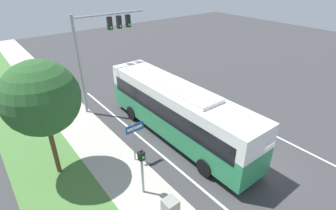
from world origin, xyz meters
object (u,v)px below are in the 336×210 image
at_px(pedestrian_signal, 142,166).
at_px(street_sign, 134,135).
at_px(utility_cabinet, 170,209).
at_px(signal_gantry, 100,41).
at_px(bus, 177,109).

height_order(pedestrian_signal, street_sign, pedestrian_signal).
height_order(street_sign, utility_cabinet, street_sign).
bearing_deg(street_sign, signal_gantry, 75.83).
height_order(bus, street_sign, bus).
distance_m(bus, signal_gantry, 7.61).
bearing_deg(signal_gantry, pedestrian_signal, -106.63).
xyz_separation_m(signal_gantry, street_sign, (-1.80, -7.13, -3.50)).
height_order(bus, utility_cabinet, bus).
bearing_deg(pedestrian_signal, street_sign, 66.33).
bearing_deg(utility_cabinet, signal_gantry, 76.65).
bearing_deg(signal_gantry, street_sign, -104.17).
distance_m(bus, utility_cabinet, 6.65).
bearing_deg(utility_cabinet, bus, 47.60).
bearing_deg(utility_cabinet, street_sign, 78.00).
xyz_separation_m(signal_gantry, pedestrian_signal, (-2.83, -9.49, -3.48)).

